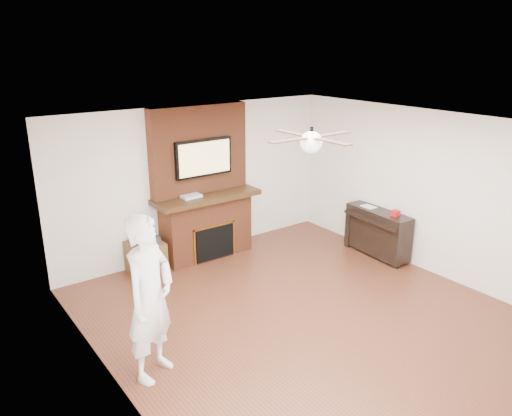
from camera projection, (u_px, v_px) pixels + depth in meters
room_shell at (308, 228)px, 6.17m from camera, size 5.36×5.86×2.86m
fireplace at (204, 198)px, 8.19m from camera, size 1.78×0.64×2.50m
tv at (204, 158)px, 7.94m from camera, size 1.00×0.08×0.60m
ceiling_fan at (311, 141)px, 5.82m from camera, size 1.21×1.21×0.31m
person at (150, 298)px, 5.16m from camera, size 0.81×0.73×1.83m
side_table at (146, 256)px, 7.75m from camera, size 0.52×0.52×0.59m
piano at (377, 231)px, 8.34m from camera, size 0.52×1.23×0.88m
cable_box at (191, 196)px, 7.93m from camera, size 0.33×0.20×0.05m
candle_orange at (203, 257)px, 8.24m from camera, size 0.07×0.07×0.10m
candle_green at (216, 254)px, 8.38m from camera, size 0.07×0.07×0.09m
candle_cream at (218, 252)px, 8.41m from camera, size 0.08×0.08×0.13m
candle_blue at (220, 253)px, 8.41m from camera, size 0.06×0.06×0.09m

